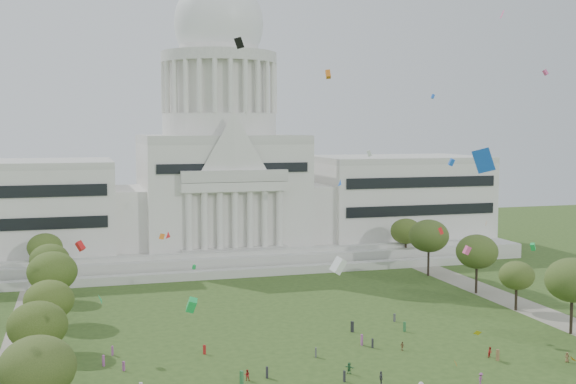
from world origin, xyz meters
name	(u,v)px	position (x,y,z in m)	size (l,w,h in m)	color
capitol	(220,178)	(0.00, 113.59, 22.30)	(160.00, 64.50, 91.30)	beige
path_left	(23,359)	(-48.00, 30.00, 0.02)	(8.00, 160.00, 0.04)	gray
path_right	(545,315)	(48.00, 30.00, 0.02)	(8.00, 160.00, 0.04)	gray
row_tree_l_1	(37,368)	(-44.07, -2.96, 8.95)	(8.86, 8.86, 12.59)	black
row_tree_l_2	(38,326)	(-45.04, 17.30, 8.51)	(8.42, 8.42, 11.97)	black
row_tree_r_2	(573,280)	(44.17, 17.44, 9.66)	(9.55, 9.55, 13.58)	black
row_tree_l_3	(49,300)	(-44.09, 33.92, 8.21)	(8.12, 8.12, 11.55)	black
row_tree_r_3	(517,276)	(44.40, 34.48, 7.08)	(7.01, 7.01, 9.98)	black
row_tree_l_4	(52,272)	(-44.08, 52.42, 9.39)	(9.29, 9.29, 13.21)	black
row_tree_r_4	(477,252)	(44.76, 50.04, 9.29)	(9.19, 9.19, 13.06)	black
row_tree_l_5	(50,260)	(-45.22, 71.01, 8.42)	(8.33, 8.33, 11.85)	black
row_tree_r_5	(429,236)	(43.49, 70.19, 9.93)	(9.82, 9.82, 13.96)	black
row_tree_l_6	(45,247)	(-46.87, 89.14, 8.27)	(8.19, 8.19, 11.64)	black
row_tree_r_6	(406,231)	(45.96, 88.13, 8.51)	(8.42, 8.42, 11.97)	black
person_0	(567,357)	(33.35, 4.33, 0.79)	(0.77, 0.50, 1.59)	olive
person_2	(490,352)	(23.21, 9.87, 0.84)	(0.82, 0.51, 1.68)	#B21E1E
person_4	(381,378)	(1.49, 3.28, 1.01)	(1.19, 0.65, 2.03)	#4C4C51
person_5	(349,368)	(-1.09, 9.01, 0.85)	(1.58, 0.63, 1.70)	#33723F
person_8	(247,375)	(-16.30, 10.48, 0.81)	(0.79, 0.49, 1.62)	#B21E1E
person_9	(481,379)	(15.24, -0.50, 0.85)	(1.10, 0.57, 1.71)	#994C8C
person_10	(402,346)	(11.30, 16.96, 0.75)	(0.88, 0.48, 1.51)	olive
distant_crowd	(270,367)	(-12.26, 12.96, 0.86)	(65.89, 42.14, 1.95)	#994C8C
kite_swarm	(383,191)	(3.09, 6.75, 27.32)	(95.18, 96.63, 63.36)	blue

